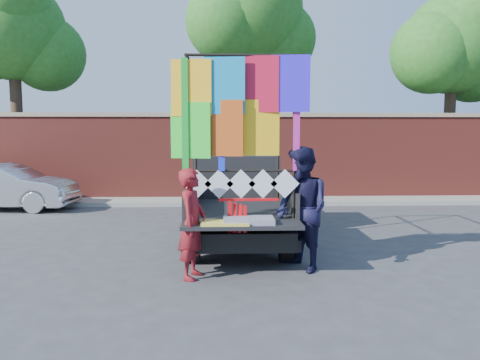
{
  "coord_description": "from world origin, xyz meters",
  "views": [
    {
      "loc": [
        0.06,
        -7.03,
        2.07
      ],
      "look_at": [
        0.31,
        0.08,
        1.33
      ],
      "focal_mm": 35.0,
      "sensor_mm": 36.0,
      "label": 1
    }
  ],
  "objects_px": {
    "pickup_truck": "(236,195)",
    "man": "(302,209)",
    "woman": "(192,224)",
    "sedan": "(5,187)"
  },
  "relations": [
    {
      "from": "pickup_truck",
      "to": "man",
      "type": "bearing_deg",
      "value": -69.75
    },
    {
      "from": "pickup_truck",
      "to": "woman",
      "type": "relative_size",
      "value": 3.23
    },
    {
      "from": "woman",
      "to": "pickup_truck",
      "type": "bearing_deg",
      "value": -1.34
    },
    {
      "from": "sedan",
      "to": "man",
      "type": "xyz_separation_m",
      "value": [
        6.94,
        -5.65,
        0.31
      ]
    },
    {
      "from": "woman",
      "to": "man",
      "type": "distance_m",
      "value": 1.64
    },
    {
      "from": "pickup_truck",
      "to": "sedan",
      "type": "bearing_deg",
      "value": 152.09
    },
    {
      "from": "man",
      "to": "sedan",
      "type": "bearing_deg",
      "value": -156.59
    },
    {
      "from": "sedan",
      "to": "man",
      "type": "bearing_deg",
      "value": -124.4
    },
    {
      "from": "sedan",
      "to": "man",
      "type": "distance_m",
      "value": 8.96
    },
    {
      "from": "sedan",
      "to": "woman",
      "type": "height_order",
      "value": "woman"
    }
  ]
}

